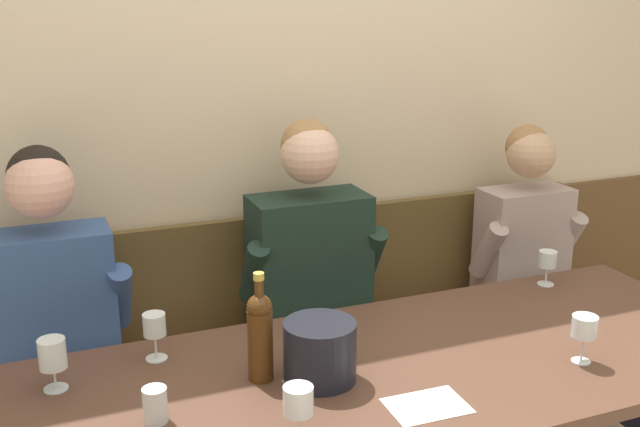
{
  "coord_description": "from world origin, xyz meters",
  "views": [
    {
      "loc": [
        -0.99,
        -1.71,
        1.79
      ],
      "look_at": [
        -0.12,
        0.43,
        1.11
      ],
      "focal_mm": 43.06,
      "sensor_mm": 36.0,
      "label": 1
    }
  ],
  "objects_px": {
    "dining_table": "(401,386)",
    "person_left_seat": "(65,395)",
    "wine_bottle_amber_mid": "(260,333)",
    "person_right_seat": "(348,340)",
    "wine_glass_mid_left": "(155,328)",
    "wine_glass_near_bucket": "(298,403)",
    "water_tumbler_left": "(155,405)",
    "wall_bench": "(310,384)",
    "ice_bucket": "(320,351)",
    "wine_glass_center_rear": "(53,356)",
    "wine_glass_by_bottle": "(548,261)",
    "person_center_left_seat": "(583,310)",
    "wine_glass_right_end": "(584,329)"
  },
  "relations": [
    {
      "from": "dining_table",
      "to": "person_left_seat",
      "type": "distance_m",
      "value": 0.99
    },
    {
      "from": "person_left_seat",
      "to": "wine_bottle_amber_mid",
      "type": "distance_m",
      "value": 0.63
    },
    {
      "from": "person_right_seat",
      "to": "wine_bottle_amber_mid",
      "type": "height_order",
      "value": "person_right_seat"
    },
    {
      "from": "wine_glass_mid_left",
      "to": "wine_glass_near_bucket",
      "type": "bearing_deg",
      "value": -67.23
    },
    {
      "from": "water_tumbler_left",
      "to": "wine_glass_near_bucket",
      "type": "bearing_deg",
      "value": -36.65
    },
    {
      "from": "wine_bottle_amber_mid",
      "to": "water_tumbler_left",
      "type": "distance_m",
      "value": 0.35
    },
    {
      "from": "wall_bench",
      "to": "person_left_seat",
      "type": "height_order",
      "value": "person_left_seat"
    },
    {
      "from": "wine_glass_near_bucket",
      "to": "dining_table",
      "type": "bearing_deg",
      "value": 32.14
    },
    {
      "from": "ice_bucket",
      "to": "wine_glass_near_bucket",
      "type": "relative_size",
      "value": 1.36
    },
    {
      "from": "person_right_seat",
      "to": "person_left_seat",
      "type": "bearing_deg",
      "value": -179.34
    },
    {
      "from": "wall_bench",
      "to": "person_right_seat",
      "type": "distance_m",
      "value": 0.52
    },
    {
      "from": "dining_table",
      "to": "wine_glass_center_rear",
      "type": "xyz_separation_m",
      "value": [
        -0.95,
        0.23,
        0.17
      ]
    },
    {
      "from": "ice_bucket",
      "to": "water_tumbler_left",
      "type": "bearing_deg",
      "value": -174.54
    },
    {
      "from": "wall_bench",
      "to": "dining_table",
      "type": "relative_size",
      "value": 1.13
    },
    {
      "from": "dining_table",
      "to": "ice_bucket",
      "type": "xyz_separation_m",
      "value": [
        -0.26,
        0.0,
        0.16
      ]
    },
    {
      "from": "person_right_seat",
      "to": "dining_table",
      "type": "bearing_deg",
      "value": -88.94
    },
    {
      "from": "wine_glass_center_rear",
      "to": "ice_bucket",
      "type": "bearing_deg",
      "value": -17.75
    },
    {
      "from": "ice_bucket",
      "to": "wine_glass_mid_left",
      "type": "relative_size",
      "value": 1.42
    },
    {
      "from": "wine_glass_by_bottle",
      "to": "wine_glass_near_bucket",
      "type": "bearing_deg",
      "value": -153.03
    },
    {
      "from": "dining_table",
      "to": "person_left_seat",
      "type": "xyz_separation_m",
      "value": [
        -0.92,
        0.36,
        -0.02
      ]
    },
    {
      "from": "person_center_left_seat",
      "to": "wine_glass_right_end",
      "type": "xyz_separation_m",
      "value": [
        -0.47,
        -0.52,
        0.23
      ]
    },
    {
      "from": "wine_glass_near_bucket",
      "to": "wine_glass_by_bottle",
      "type": "bearing_deg",
      "value": 26.97
    },
    {
      "from": "wall_bench",
      "to": "wine_glass_mid_left",
      "type": "xyz_separation_m",
      "value": [
        -0.66,
        -0.44,
        0.55
      ]
    },
    {
      "from": "wall_bench",
      "to": "water_tumbler_left",
      "type": "distance_m",
      "value": 1.18
    },
    {
      "from": "wine_glass_center_rear",
      "to": "wine_glass_right_end",
      "type": "relative_size",
      "value": 1.03
    },
    {
      "from": "person_right_seat",
      "to": "water_tumbler_left",
      "type": "bearing_deg",
      "value": -150.51
    },
    {
      "from": "wine_glass_near_bucket",
      "to": "wine_glass_center_rear",
      "type": "height_order",
      "value": "same"
    },
    {
      "from": "ice_bucket",
      "to": "wine_bottle_amber_mid",
      "type": "xyz_separation_m",
      "value": [
        -0.15,
        0.07,
        0.05
      ]
    },
    {
      "from": "wall_bench",
      "to": "person_left_seat",
      "type": "xyz_separation_m",
      "value": [
        -0.92,
        -0.39,
        0.35
      ]
    },
    {
      "from": "wine_bottle_amber_mid",
      "to": "wine_glass_mid_left",
      "type": "height_order",
      "value": "wine_bottle_amber_mid"
    },
    {
      "from": "person_left_seat",
      "to": "wine_bottle_amber_mid",
      "type": "xyz_separation_m",
      "value": [
        0.52,
        -0.28,
        0.23
      ]
    },
    {
      "from": "person_left_seat",
      "to": "wine_glass_near_bucket",
      "type": "bearing_deg",
      "value": -51.08
    },
    {
      "from": "person_left_seat",
      "to": "water_tumbler_left",
      "type": "height_order",
      "value": "person_left_seat"
    },
    {
      "from": "person_left_seat",
      "to": "wine_glass_near_bucket",
      "type": "relative_size",
      "value": 8.96
    },
    {
      "from": "wine_glass_by_bottle",
      "to": "ice_bucket",
      "type": "bearing_deg",
      "value": -161.67
    },
    {
      "from": "wine_glass_near_bucket",
      "to": "water_tumbler_left",
      "type": "relative_size",
      "value": 1.62
    },
    {
      "from": "ice_bucket",
      "to": "person_center_left_seat",
      "type": "bearing_deg",
      "value": 15.05
    },
    {
      "from": "wine_glass_mid_left",
      "to": "water_tumbler_left",
      "type": "relative_size",
      "value": 1.55
    },
    {
      "from": "person_right_seat",
      "to": "wine_glass_right_end",
      "type": "height_order",
      "value": "person_right_seat"
    },
    {
      "from": "wine_glass_center_rear",
      "to": "wine_bottle_amber_mid",
      "type": "bearing_deg",
      "value": -16.03
    },
    {
      "from": "person_left_seat",
      "to": "wine_glass_right_end",
      "type": "relative_size",
      "value": 9.24
    },
    {
      "from": "wine_glass_mid_left",
      "to": "wall_bench",
      "type": "bearing_deg",
      "value": 33.64
    },
    {
      "from": "person_center_left_seat",
      "to": "water_tumbler_left",
      "type": "distance_m",
      "value": 1.73
    },
    {
      "from": "person_right_seat",
      "to": "wine_glass_near_bucket",
      "type": "height_order",
      "value": "person_right_seat"
    },
    {
      "from": "ice_bucket",
      "to": "wine_glass_right_end",
      "type": "relative_size",
      "value": 1.4
    },
    {
      "from": "person_left_seat",
      "to": "wine_glass_by_bottle",
      "type": "relative_size",
      "value": 10.32
    },
    {
      "from": "wine_glass_near_bucket",
      "to": "person_left_seat",
      "type": "bearing_deg",
      "value": 128.92
    },
    {
      "from": "person_left_seat",
      "to": "wine_glass_mid_left",
      "type": "relative_size",
      "value": 9.35
    },
    {
      "from": "dining_table",
      "to": "wine_glass_near_bucket",
      "type": "bearing_deg",
      "value": -147.86
    },
    {
      "from": "person_right_seat",
      "to": "ice_bucket",
      "type": "distance_m",
      "value": 0.47
    }
  ]
}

